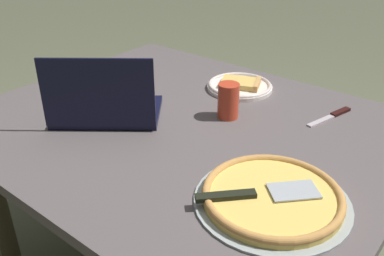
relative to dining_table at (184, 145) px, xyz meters
name	(u,v)px	position (x,y,z in m)	size (l,w,h in m)	color
dining_table	(184,145)	(0.00, 0.00, 0.00)	(1.31, 1.08, 0.72)	#594F50
laptop	(105,106)	(-0.21, -0.14, 0.13)	(0.40, 0.39, 0.23)	black
pizza_plate	(240,86)	(-0.01, 0.33, 0.10)	(0.24, 0.24, 0.04)	white
pizza_tray	(272,196)	(0.41, -0.18, 0.10)	(0.36, 0.36, 0.04)	#9EA6A6
table_knife	(333,115)	(0.35, 0.34, 0.09)	(0.07, 0.20, 0.01)	beige
drink_cup	(228,100)	(0.08, 0.12, 0.14)	(0.07, 0.07, 0.11)	red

